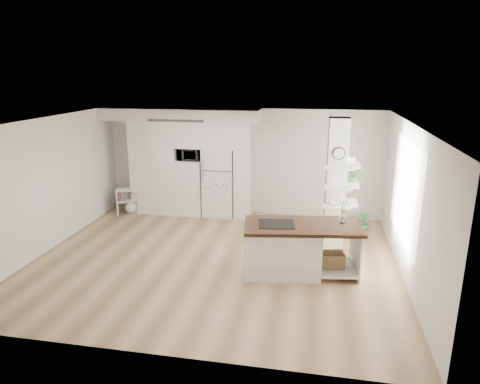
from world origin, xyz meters
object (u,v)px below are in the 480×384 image
object	(u,v)px
floor_plant_a	(357,230)
bookshelf	(129,203)
kitchen_island	(288,247)
refrigerator	(220,182)

from	to	relation	value
floor_plant_a	bookshelf	bearing A→B (deg)	172.86
kitchen_island	floor_plant_a	bearing A→B (deg)	45.81
refrigerator	floor_plant_a	xyz separation A→B (m)	(3.35, -1.05, -0.66)
refrigerator	bookshelf	size ratio (longest dim) A/B	2.64
refrigerator	bookshelf	xyz separation A→B (m)	(-2.34, -0.34, -0.58)
kitchen_island	bookshelf	xyz separation A→B (m)	(-4.32, 2.62, -0.19)
bookshelf	floor_plant_a	size ratio (longest dim) A/B	1.56
kitchen_island	bookshelf	bearing A→B (deg)	140.42
bookshelf	floor_plant_a	xyz separation A→B (m)	(5.69, -0.71, -0.08)
kitchen_island	bookshelf	world-z (taller)	kitchen_island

